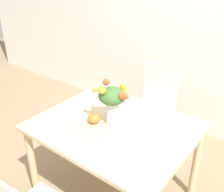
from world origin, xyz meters
TOP-DOWN VIEW (x-y plane):
  - wall_back at (0.00, 1.51)m, footprint 8.00×0.06m
  - dining_table at (0.00, 0.00)m, footprint 1.22×1.00m
  - flower_vase at (-0.03, -0.00)m, footprint 0.28×0.23m
  - pumpkin at (-0.15, -0.08)m, footprint 0.10×0.10m
  - dining_chair_near_window at (-0.14, 0.90)m, footprint 0.42×0.42m

SIDE VIEW (x-z plane):
  - dining_chair_near_window at x=-0.14m, z-range 0.02..0.95m
  - dining_table at x=0.00m, z-range 0.28..1.06m
  - pumpkin at x=-0.15m, z-range 0.77..0.86m
  - flower_vase at x=-0.03m, z-range 0.79..1.17m
  - wall_back at x=0.00m, z-range 0.00..2.70m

